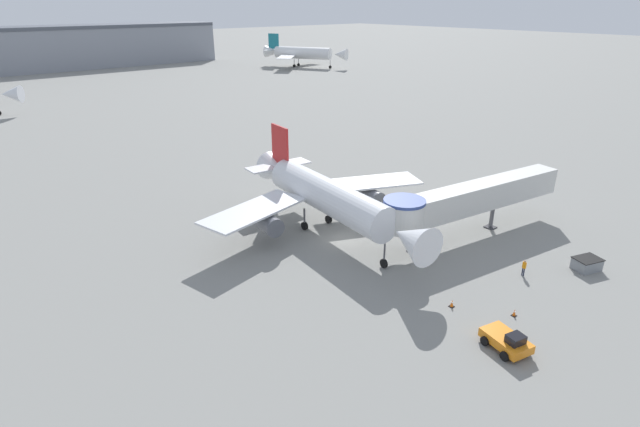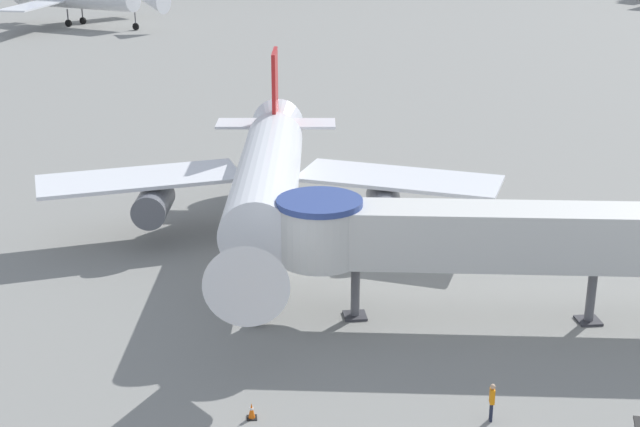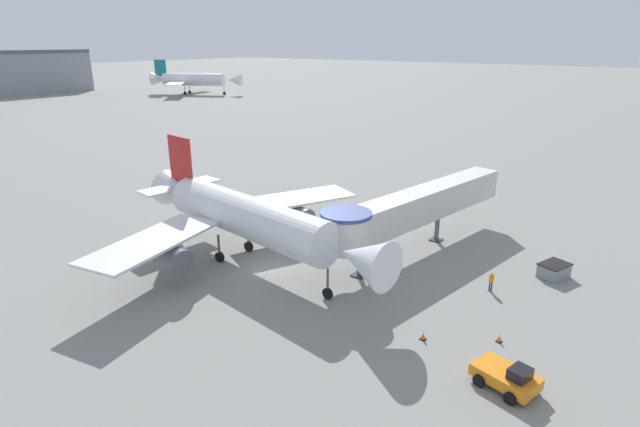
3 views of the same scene
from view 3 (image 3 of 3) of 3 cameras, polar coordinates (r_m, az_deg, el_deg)
The scene contains 10 objects.
ground_plane at distance 43.42m, azimuth -6.14°, elevation -6.40°, with size 800.00×800.00×0.00m, color gray.
main_airplane at distance 43.60m, azimuth -8.68°, elevation -0.37°, with size 27.86×28.11×10.01m.
jet_bridge at distance 45.41m, azimuth 10.23°, elevation 0.54°, with size 23.77×6.75×6.07m.
pushback_tug_orange at distance 31.40m, azimuth 20.59°, elevation -17.05°, with size 2.94×3.89×1.67m.
service_container_gray at distance 46.00m, azimuth 25.17°, elevation -5.89°, with size 2.93×2.52×1.19m.
traffic_cone_near_nose at distance 34.44m, azimuth 11.72°, elevation -13.46°, with size 0.41×0.41×0.68m.
traffic_cone_starboard_wing at distance 52.07m, azimuth 0.03°, elevation -1.40°, with size 0.45×0.45×0.74m.
traffic_cone_apron_front at distance 35.54m, azimuth 19.82°, elevation -13.21°, with size 0.38×0.38×0.63m.
ground_crew_marshaller at distance 41.51m, azimuth 18.99°, elevation -7.23°, with size 0.22×0.33×1.62m.
background_jet_teal_tail at distance 191.78m, azimuth -14.42°, elevation 14.62°, with size 30.08×32.19×12.01m.
Camera 3 is at (-28.22, -27.19, 18.69)m, focal length 28.00 mm.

